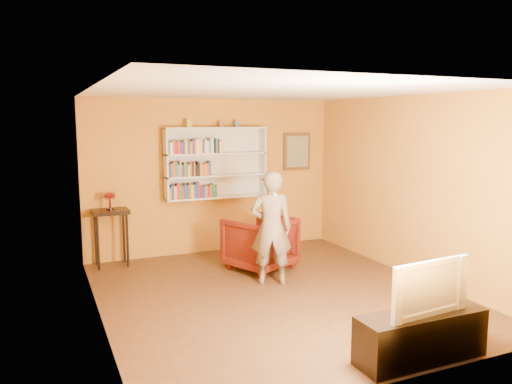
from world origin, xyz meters
The scene contains 16 objects.
room_shell centered at (0.00, 0.00, 1.02)m, with size 5.30×5.80×2.88m.
bookshelf centered at (0.00, 2.41, 1.59)m, with size 1.80×0.29×1.23m.
books_row_lower centered at (-0.45, 2.30, 1.13)m, with size 0.87×0.19×0.27m.
books_row_middle centered at (-0.49, 2.30, 1.51)m, with size 0.73×0.19×0.27m.
books_row_upper centered at (-0.38, 2.30, 1.89)m, with size 0.94×0.19×0.26m.
ornament_left centered at (-0.48, 2.35, 2.27)m, with size 0.09×0.09×0.12m, color #AD9B31.
ornament_centre centered at (0.09, 2.35, 2.26)m, with size 0.07×0.07×0.10m, color brown.
ornament_right centered at (0.39, 2.35, 2.27)m, with size 0.08×0.08×0.11m, color slate.
framed_painting centered at (1.65, 2.46, 1.75)m, with size 0.55×0.05×0.70m.
console_table centered at (-1.82, 2.25, 0.76)m, with size 0.56×0.43×0.92m.
ruby_lustre centered at (-1.82, 2.25, 1.12)m, with size 0.17×0.18×0.28m.
armchair centered at (0.29, 1.14, 0.42)m, with size 0.90×0.93×0.84m, color #440904.
person centered at (0.15, 0.43, 0.82)m, with size 0.59×0.39×1.63m, color #716253.
game_remote centered at (0.05, 0.17, 1.35)m, with size 0.04×0.15×0.04m, color white.
tv_cabinet centered at (0.50, -2.25, 0.24)m, with size 1.35×0.40×0.48m, color black.
television centered at (0.50, -2.25, 0.75)m, with size 0.95×0.12×0.55m, color black.
Camera 1 is at (-2.84, -5.83, 2.33)m, focal length 35.00 mm.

